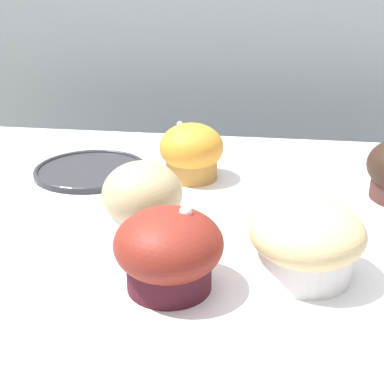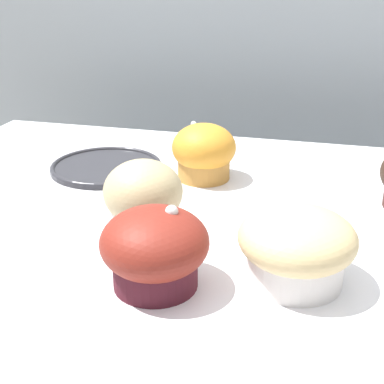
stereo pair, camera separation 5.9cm
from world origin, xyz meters
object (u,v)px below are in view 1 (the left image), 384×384
(muffin_front_center, at_px, (169,251))
(muffin_back_center, at_px, (143,199))
(muffin_back_right, at_px, (306,240))
(muffin_back_left, at_px, (191,152))
(serving_plate, at_px, (91,170))

(muffin_front_center, bearing_deg, muffin_back_center, 114.15)
(muffin_front_center, bearing_deg, muffin_back_right, 17.70)
(muffin_front_center, height_order, muffin_back_center, muffin_front_center)
(muffin_front_center, xyz_separation_m, muffin_back_left, (-0.02, 0.28, 0.00))
(muffin_back_left, bearing_deg, muffin_back_right, -58.75)
(muffin_back_left, relative_size, serving_plate, 0.55)
(serving_plate, bearing_deg, muffin_back_left, 0.71)
(muffin_back_right, xyz_separation_m, muffin_back_center, (-0.17, 0.07, -0.00))
(muffin_front_center, distance_m, muffin_back_left, 0.28)
(muffin_back_left, bearing_deg, muffin_front_center, -85.93)
(muffin_back_right, relative_size, muffin_back_center, 1.23)
(muffin_back_left, distance_m, muffin_back_center, 0.17)
(muffin_front_center, distance_m, muffin_back_right, 0.13)
(muffin_back_left, bearing_deg, serving_plate, -179.29)
(muffin_back_center, relative_size, serving_plate, 0.55)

